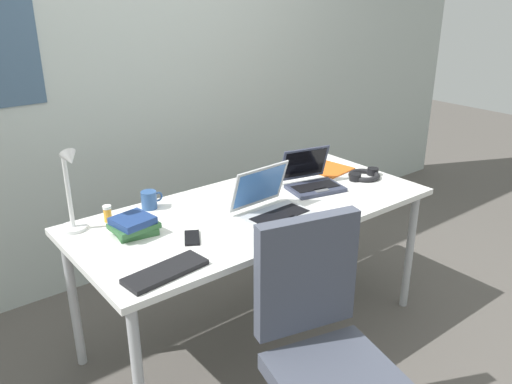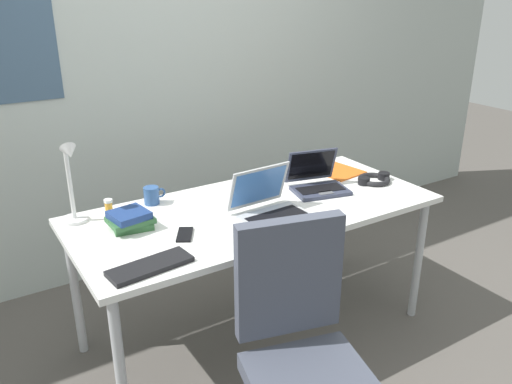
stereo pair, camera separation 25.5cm
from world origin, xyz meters
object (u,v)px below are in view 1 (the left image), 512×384
Objects in this scene: desk_lamp at (71,191)px; pill_bottle at (108,213)px; book_stack at (134,225)px; headphones at (364,175)px; computer_mouse at (247,186)px; paper_folder_front_left at (323,167)px; office_chair at (325,371)px; laptop_back_left at (273,207)px; cell_phone at (192,238)px; coffee_mug at (149,200)px; laptop_front_right at (312,180)px; external_keyboard at (166,272)px.

desk_lamp is 0.22m from pill_bottle.
headphones is at bearing -6.22° from book_stack.
headphones is at bearing -38.68° from computer_mouse.
paper_folder_front_left is 1.41m from office_chair.
laptop_back_left is 0.43m from cell_phone.
paper_folder_front_left is 1.10m from coffee_mug.
laptop_back_left is at bearing 67.14° from office_chair.
pill_bottle is 1.19m from office_chair.
headphones is 0.22× the size of office_chair.
desk_lamp is 4.17× the size of computer_mouse.
laptop_front_right is 2.91× the size of coffee_mug.
computer_mouse is 0.10× the size of office_chair.
laptop_front_right is 0.34m from paper_folder_front_left.
office_chair is (-0.95, -0.99, -0.35)m from paper_folder_front_left.
headphones is 1.89× the size of coffee_mug.
laptop_back_left is 1.07× the size of paper_folder_front_left.
office_chair is at bearing -126.27° from computer_mouse.
laptop_front_right is 3.43× the size of computer_mouse.
book_stack is at bearing 158.90° from laptop_back_left.
headphones is 0.27m from paper_folder_front_left.
laptop_front_right reaches higher than pill_bottle.
paper_folder_front_left is at bearing 34.92° from laptop_front_right.
pill_bottle is 0.25× the size of paper_folder_front_left.
desk_lamp reaches higher than paper_folder_front_left.
cell_phone is 1.15m from paper_folder_front_left.
cell_phone is at bearing -171.77° from laptop_front_right.
coffee_mug is at bearing 160.28° from laptop_front_right.
paper_folder_front_left is (0.56, -0.01, -0.01)m from computer_mouse.
paper_folder_front_left is at bearing -3.49° from pill_bottle.
laptop_back_left is 0.75m from headphones.
laptop_back_left is at bearing 25.71° from cell_phone.
book_stack is (0.06, 0.38, 0.03)m from external_keyboard.
desk_lamp is 1.49m from paper_folder_front_left.
coffee_mug is at bearing 155.43° from computer_mouse.
computer_mouse is at bearing 144.52° from laptop_front_right.
office_chair is at bearing -112.86° from laptop_back_left.
paper_folder_front_left is (-0.07, 0.26, -0.01)m from headphones.
external_keyboard is 0.30m from cell_phone.
headphones is (0.63, -0.27, -0.00)m from computer_mouse.
pill_bottle reaches higher than computer_mouse.
book_stack is at bearing 175.70° from laptop_front_right.
book_stack is at bearing 74.68° from external_keyboard.
coffee_mug is at bearing 162.56° from headphones.
coffee_mug is at bearing 4.96° from pill_bottle.
headphones is at bearing 6.48° from laptop_back_left.
desk_lamp is at bearing 137.29° from book_stack.
laptop_front_right reaches higher than cell_phone.
pill_bottle is at bearing -175.04° from coffee_mug.
laptop_front_right reaches higher than computer_mouse.
laptop_front_right is 0.35m from computer_mouse.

